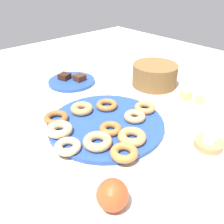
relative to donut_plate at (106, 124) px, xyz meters
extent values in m
plane|color=beige|center=(0.00, 0.00, -0.01)|extent=(2.40, 2.40, 0.00)
cylinder|color=#284C9E|center=(0.00, 0.00, 0.00)|extent=(0.43, 0.43, 0.02)
torus|color=#EABC84|center=(0.04, -0.19, 0.02)|extent=(0.12, 0.12, 0.02)
torus|color=#AD6B33|center=(-0.08, 0.07, 0.02)|extent=(0.12, 0.12, 0.02)
torus|color=#995B2D|center=(-0.13, -0.13, 0.02)|extent=(0.11, 0.11, 0.02)
torus|color=tan|center=(-0.12, -0.02, 0.02)|extent=(0.12, 0.12, 0.03)
torus|color=#C6844C|center=(0.04, 0.17, 0.02)|extent=(0.09, 0.09, 0.02)
torus|color=tan|center=(0.08, -0.11, 0.02)|extent=(0.12, 0.12, 0.03)
torus|color=tan|center=(0.06, 0.09, 0.02)|extent=(0.11, 0.11, 0.03)
torus|color=#EABC84|center=(-0.05, -0.16, 0.02)|extent=(0.10, 0.10, 0.03)
torus|color=tan|center=(0.14, -0.01, 0.02)|extent=(0.13, 0.13, 0.03)
torus|color=#AD6B33|center=(0.06, -0.03, 0.02)|extent=(0.11, 0.11, 0.02)
torus|color=#BC7A3D|center=(0.18, -0.08, 0.02)|extent=(0.12, 0.12, 0.03)
cylinder|color=#284C9E|center=(-0.40, 0.12, 0.00)|extent=(0.23, 0.23, 0.01)
cube|color=#381E14|center=(-0.44, 0.10, 0.02)|extent=(0.06, 0.06, 0.03)
cube|color=#472819|center=(-0.37, 0.15, 0.02)|extent=(0.05, 0.05, 0.03)
cylinder|color=tan|center=(0.32, 0.17, 0.00)|extent=(0.09, 0.09, 0.02)
cylinder|color=silver|center=(0.32, 0.17, 0.02)|extent=(0.04, 0.04, 0.01)
cylinder|color=brown|center=(-0.11, 0.41, 0.05)|extent=(0.30, 0.30, 0.11)
cylinder|color=silver|center=(0.15, 0.32, 0.01)|extent=(0.16, 0.16, 0.04)
cube|color=#DBD67A|center=(0.12, 0.32, 0.06)|extent=(0.05, 0.05, 0.04)
cube|color=#DBD67A|center=(0.18, 0.33, 0.06)|extent=(0.05, 0.05, 0.04)
sphere|color=#CC4C23|center=(0.28, -0.22, 0.03)|extent=(0.08, 0.08, 0.08)
camera|label=1|loc=(0.57, -0.48, 0.50)|focal=38.87mm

